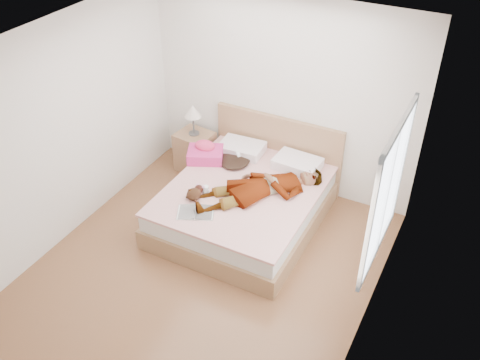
{
  "coord_description": "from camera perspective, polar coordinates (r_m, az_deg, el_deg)",
  "views": [
    {
      "loc": [
        2.37,
        -3.71,
        4.35
      ],
      "look_at": [
        0.0,
        0.85,
        0.7
      ],
      "focal_mm": 40.0,
      "sensor_mm": 36.0,
      "label": 1
    }
  ],
  "objects": [
    {
      "name": "towel",
      "position": [
        7.0,
        -3.73,
        2.94
      ],
      "size": [
        0.56,
        0.52,
        0.24
      ],
      "color": "#DB3B7E",
      "rests_on": "bed"
    },
    {
      "name": "coffee_mug",
      "position": [
        6.41,
        -3.69,
        -1.02
      ],
      "size": [
        0.12,
        0.1,
        0.09
      ],
      "color": "white",
      "rests_on": "bed"
    },
    {
      "name": "plush_toy",
      "position": [
        6.31,
        -4.85,
        -1.42
      ],
      "size": [
        0.18,
        0.26,
        0.14
      ],
      "color": "black",
      "rests_on": "bed"
    },
    {
      "name": "phone",
      "position": [
        6.82,
        -0.19,
        2.79
      ],
      "size": [
        0.09,
        0.09,
        0.05
      ],
      "primitive_type": "cube",
      "rotation": [
        0.44,
        0.0,
        0.83
      ],
      "color": "silver",
      "rests_on": "bed"
    },
    {
      "name": "room_shell",
      "position": [
        4.96,
        15.47,
        -1.2
      ],
      "size": [
        4.0,
        4.0,
        4.0
      ],
      "color": "white",
      "rests_on": "ground"
    },
    {
      "name": "woman",
      "position": [
        6.37,
        2.14,
        -0.46
      ],
      "size": [
        1.61,
        1.67,
        0.23
      ],
      "primitive_type": "imported",
      "rotation": [
        0.0,
        0.0,
        -0.74
      ],
      "color": "silver",
      "rests_on": "bed"
    },
    {
      "name": "ground",
      "position": [
        6.19,
        -3.68,
        -9.37
      ],
      "size": [
        4.0,
        4.0,
        0.0
      ],
      "primitive_type": "plane",
      "color": "#513219",
      "rests_on": "ground"
    },
    {
      "name": "hair",
      "position": [
        6.95,
        -0.51,
        2.2
      ],
      "size": [
        0.52,
        0.58,
        0.07
      ],
      "primitive_type": "ellipsoid",
      "rotation": [
        0.0,
        0.0,
        0.3
      ],
      "color": "black",
      "rests_on": "bed"
    },
    {
      "name": "magazine",
      "position": [
        6.13,
        -4.76,
        -3.46
      ],
      "size": [
        0.49,
        0.43,
        0.02
      ],
      "color": "white",
      "rests_on": "bed"
    },
    {
      "name": "nightstand",
      "position": [
        7.59,
        -4.84,
        3.35
      ],
      "size": [
        0.52,
        0.48,
        1.02
      ],
      "color": "#916043",
      "rests_on": "ground"
    },
    {
      "name": "bed",
      "position": [
        6.69,
        0.73,
        -2.15
      ],
      "size": [
        1.8,
        2.08,
        1.0
      ],
      "color": "brown",
      "rests_on": "ground"
    }
  ]
}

